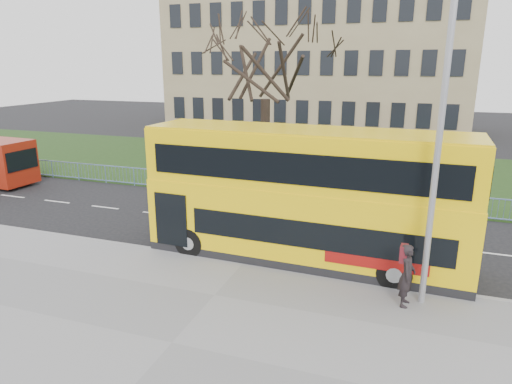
{
  "coord_description": "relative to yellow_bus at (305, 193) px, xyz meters",
  "views": [
    {
      "loc": [
        5.36,
        -15.6,
        6.97
      ],
      "look_at": [
        -0.44,
        1.0,
        2.0
      ],
      "focal_mm": 32.0,
      "sensor_mm": 36.0,
      "label": 1
    }
  ],
  "objects": [
    {
      "name": "street_lamp",
      "position": [
        3.98,
        -2.03,
        2.64
      ],
      "size": [
        1.96,
        0.25,
        9.25
      ],
      "rotation": [
        0.0,
        0.0,
        0.03
      ],
      "color": "#999AA1",
      "rests_on": "pavement"
    },
    {
      "name": "civic_building",
      "position": [
        -6.9,
        35.42,
        4.45
      ],
      "size": [
        30.0,
        15.0,
        14.0
      ],
      "primitive_type": "cube",
      "color": "#907D5B",
      "rests_on": "ground"
    },
    {
      "name": "yellow_bus",
      "position": [
        0.0,
        0.0,
        0.0
      ],
      "size": [
        11.41,
        3.04,
        4.75
      ],
      "rotation": [
        0.0,
        0.0,
        -0.03
      ],
      "color": "yellow",
      "rests_on": "ground"
    },
    {
      "name": "kerb",
      "position": [
        -1.9,
        -1.13,
        -2.48
      ],
      "size": [
        80.0,
        0.2,
        0.14
      ],
      "primitive_type": "cube",
      "color": "gray",
      "rests_on": "ground"
    },
    {
      "name": "grass_verge",
      "position": [
        -1.9,
        14.72,
        -2.51
      ],
      "size": [
        80.0,
        15.4,
        0.08
      ],
      "primitive_type": "cube",
      "color": "#1C3212",
      "rests_on": "ground"
    },
    {
      "name": "bare_tree",
      "position": [
        -4.9,
        10.42,
        3.37
      ],
      "size": [
        8.17,
        8.17,
        11.67
      ],
      "primitive_type": null,
      "color": "black",
      "rests_on": "grass_verge"
    },
    {
      "name": "pavement",
      "position": [
        -1.9,
        -6.33,
        -2.49
      ],
      "size": [
        80.0,
        10.5,
        0.12
      ],
      "primitive_type": "cube",
      "color": "slate",
      "rests_on": "ground"
    },
    {
      "name": "guard_railing",
      "position": [
        -1.9,
        7.02,
        -2.0
      ],
      "size": [
        40.0,
        0.12,
        1.1
      ],
      "primitive_type": null,
      "color": "#6A88BD",
      "rests_on": "ground"
    },
    {
      "name": "ground",
      "position": [
        -1.9,
        0.42,
        -2.55
      ],
      "size": [
        120.0,
        120.0,
        0.0
      ],
      "primitive_type": "plane",
      "color": "black",
      "rests_on": "ground"
    },
    {
      "name": "pedestrian",
      "position": [
        3.62,
        -2.39,
        -1.48
      ],
      "size": [
        0.51,
        0.73,
        1.9
      ],
      "primitive_type": "imported",
      "rotation": [
        0.0,
        0.0,
        1.49
      ],
      "color": "black",
      "rests_on": "pavement"
    }
  ]
}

